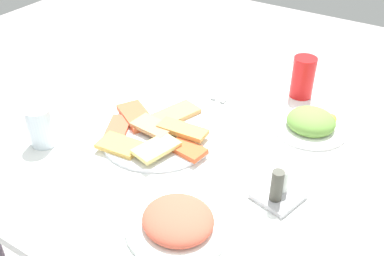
# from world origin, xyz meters

# --- Properties ---
(dining_table) EXTENTS (1.02, 0.87, 0.75)m
(dining_table) POSITION_xyz_m (0.00, 0.00, 0.66)
(dining_table) COLOR white
(dining_table) RESTS_ON ground_plane
(pide_platter) EXTENTS (0.31, 0.32, 0.04)m
(pide_platter) POSITION_xyz_m (0.07, -0.13, 0.76)
(pide_platter) COLOR white
(pide_platter) RESTS_ON dining_table
(salad_plate_greens) EXTENTS (0.21, 0.21, 0.05)m
(salad_plate_greens) POSITION_xyz_m (0.30, 0.09, 0.77)
(salad_plate_greens) COLOR white
(salad_plate_greens) RESTS_ON dining_table
(salad_plate_rice) EXTENTS (0.19, 0.19, 0.06)m
(salad_plate_rice) POSITION_xyz_m (-0.17, 0.19, 0.77)
(salad_plate_rice) COLOR white
(salad_plate_rice) RESTS_ON dining_table
(soda_can) EXTENTS (0.09, 0.09, 0.12)m
(soda_can) POSITION_xyz_m (-0.32, 0.10, 0.81)
(soda_can) COLOR red
(soda_can) RESTS_ON dining_table
(drinking_glass) EXTENTS (0.07, 0.07, 0.10)m
(drinking_glass) POSITION_xyz_m (0.25, -0.35, 0.80)
(drinking_glass) COLOR silver
(drinking_glass) RESTS_ON dining_table
(paper_napkin) EXTENTS (0.15, 0.15, 0.00)m
(paper_napkin) POSITION_xyz_m (-0.24, -0.09, 0.75)
(paper_napkin) COLOR white
(paper_napkin) RESTS_ON dining_table
(fork) EXTENTS (0.16, 0.04, 0.00)m
(fork) POSITION_xyz_m (-0.24, -0.11, 0.75)
(fork) COLOR silver
(fork) RESTS_ON paper_napkin
(spoon) EXTENTS (0.17, 0.03, 0.00)m
(spoon) POSITION_xyz_m (-0.24, -0.08, 0.75)
(spoon) COLOR silver
(spoon) RESTS_ON paper_napkin
(condiment_caddy) EXTENTS (0.11, 0.11, 0.09)m
(condiment_caddy) POSITION_xyz_m (0.12, 0.23, 0.77)
(condiment_caddy) COLOR #B2B2B7
(condiment_caddy) RESTS_ON dining_table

